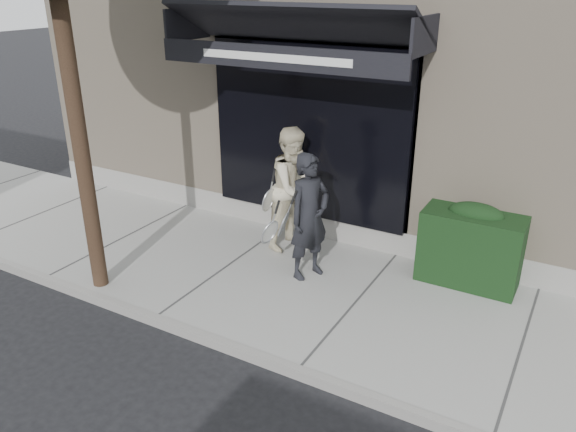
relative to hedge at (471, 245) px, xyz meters
The scene contains 7 objects.
ground 1.79m from the hedge, 131.35° to the right, with size 80.00×80.00×0.00m, color black.
sidewalk 1.77m from the hedge, 131.35° to the right, with size 20.00×3.00×0.12m, color #A2A19C.
curb 3.07m from the hedge, 111.45° to the right, with size 20.00×0.10×0.14m, color gray.
building_facade 4.39m from the hedge, 106.65° to the left, with size 14.30×8.04×5.64m.
hedge is the anchor object (origin of this frame).
pedestrian_front 2.21m from the hedge, 154.69° to the right, with size 0.78×0.97×1.76m.
pedestrian_back 2.64m from the hedge, behind, with size 0.86×1.02×1.86m.
Camera 1 is at (2.30, -5.82, 3.96)m, focal length 35.00 mm.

